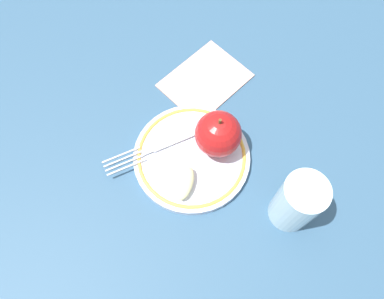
# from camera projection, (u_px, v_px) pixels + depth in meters

# --- Properties ---
(ground_plane) EXTENTS (2.00, 2.00, 0.00)m
(ground_plane) POSITION_uv_depth(u_px,v_px,m) (183.00, 155.00, 0.63)
(ground_plane) COLOR #2E506E
(plate) EXTENTS (0.19, 0.19, 0.02)m
(plate) POSITION_uv_depth(u_px,v_px,m) (192.00, 156.00, 0.62)
(plate) COLOR silver
(plate) RESTS_ON ground_plane
(apple_red_whole) EXTENTS (0.08, 0.08, 0.08)m
(apple_red_whole) POSITION_uv_depth(u_px,v_px,m) (218.00, 134.00, 0.59)
(apple_red_whole) COLOR #AB1616
(apple_red_whole) RESTS_ON plate
(apple_slice_front) EXTENTS (0.06, 0.03, 0.02)m
(apple_slice_front) POSITION_uv_depth(u_px,v_px,m) (185.00, 183.00, 0.59)
(apple_slice_front) COLOR beige
(apple_slice_front) RESTS_ON plate
(fork) EXTENTS (0.16, 0.13, 0.00)m
(fork) POSITION_uv_depth(u_px,v_px,m) (161.00, 146.00, 0.62)
(fork) COLOR silver
(fork) RESTS_ON plate
(drinking_glass) EXTENTS (0.06, 0.06, 0.11)m
(drinking_glass) POSITION_uv_depth(u_px,v_px,m) (297.00, 202.00, 0.54)
(drinking_glass) COLOR silver
(drinking_glass) RESTS_ON ground_plane
(napkin_folded) EXTENTS (0.18, 0.16, 0.01)m
(napkin_folded) POSITION_uv_depth(u_px,v_px,m) (205.00, 80.00, 0.69)
(napkin_folded) COLOR #C49C90
(napkin_folded) RESTS_ON ground_plane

